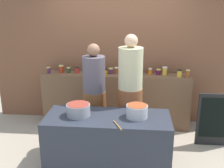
% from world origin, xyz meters
% --- Properties ---
extents(ground, '(12.00, 12.00, 0.00)m').
position_xyz_m(ground, '(0.00, 0.00, 0.00)').
color(ground, tan).
extents(storefront_wall, '(4.80, 0.12, 3.00)m').
position_xyz_m(storefront_wall, '(0.00, 1.45, 1.50)').
color(storefront_wall, brown).
rests_on(storefront_wall, ground).
extents(display_shelf, '(2.70, 0.36, 1.00)m').
position_xyz_m(display_shelf, '(0.00, 1.10, 0.50)').
color(display_shelf, brown).
rests_on(display_shelf, ground).
extents(prep_table, '(1.70, 0.70, 0.79)m').
position_xyz_m(prep_table, '(0.00, -0.30, 0.39)').
color(prep_table, '#2A2F3A').
rests_on(prep_table, ground).
extents(preserve_jar_0, '(0.07, 0.07, 0.11)m').
position_xyz_m(preserve_jar_0, '(-1.23, 1.06, 1.06)').
color(preserve_jar_0, '#4C1F45').
rests_on(preserve_jar_0, display_shelf).
extents(preserve_jar_1, '(0.09, 0.09, 0.14)m').
position_xyz_m(preserve_jar_1, '(-1.01, 1.13, 1.07)').
color(preserve_jar_1, '#A42E19').
rests_on(preserve_jar_1, display_shelf).
extents(preserve_jar_2, '(0.07, 0.07, 0.10)m').
position_xyz_m(preserve_jar_2, '(-0.88, 1.13, 1.05)').
color(preserve_jar_2, '#27452A').
rests_on(preserve_jar_2, display_shelf).
extents(preserve_jar_3, '(0.08, 0.08, 0.11)m').
position_xyz_m(preserve_jar_3, '(-0.72, 1.13, 1.06)').
color(preserve_jar_3, red).
rests_on(preserve_jar_3, display_shelf).
extents(preserve_jar_4, '(0.09, 0.09, 0.14)m').
position_xyz_m(preserve_jar_4, '(-0.47, 1.10, 1.07)').
color(preserve_jar_4, maroon).
rests_on(preserve_jar_4, display_shelf).
extents(preserve_jar_5, '(0.09, 0.09, 0.15)m').
position_xyz_m(preserve_jar_5, '(-0.34, 1.10, 1.08)').
color(preserve_jar_5, '#C9710E').
rests_on(preserve_jar_5, display_shelf).
extents(preserve_jar_6, '(0.08, 0.08, 0.11)m').
position_xyz_m(preserve_jar_6, '(-0.19, 1.06, 1.06)').
color(preserve_jar_6, gold).
rests_on(preserve_jar_6, display_shelf).
extents(preserve_jar_7, '(0.09, 0.09, 0.10)m').
position_xyz_m(preserve_jar_7, '(-0.09, 1.14, 1.05)').
color(preserve_jar_7, '#4F2B51').
rests_on(preserve_jar_7, display_shelf).
extents(preserve_jar_8, '(0.08, 0.08, 0.11)m').
position_xyz_m(preserve_jar_8, '(0.01, 1.17, 1.06)').
color(preserve_jar_8, brown).
rests_on(preserve_jar_8, display_shelf).
extents(preserve_jar_9, '(0.07, 0.07, 0.13)m').
position_xyz_m(preserve_jar_9, '(0.22, 1.06, 1.07)').
color(preserve_jar_9, '#27461E').
rests_on(preserve_jar_9, display_shelf).
extents(preserve_jar_10, '(0.07, 0.07, 0.13)m').
position_xyz_m(preserve_jar_10, '(0.45, 1.14, 1.07)').
color(preserve_jar_10, '#4A2A4D').
rests_on(preserve_jar_10, display_shelf).
extents(preserve_jar_11, '(0.07, 0.07, 0.12)m').
position_xyz_m(preserve_jar_11, '(0.62, 1.15, 1.06)').
color(preserve_jar_11, '#CE6512').
rests_on(preserve_jar_11, display_shelf).
extents(preserve_jar_12, '(0.08, 0.08, 0.10)m').
position_xyz_m(preserve_jar_12, '(0.77, 1.16, 1.05)').
color(preserve_jar_12, '#5A1742').
rests_on(preserve_jar_12, display_shelf).
extents(preserve_jar_13, '(0.09, 0.09, 0.15)m').
position_xyz_m(preserve_jar_13, '(0.88, 1.15, 1.07)').
color(preserve_jar_13, gold).
rests_on(preserve_jar_13, display_shelf).
extents(preserve_jar_14, '(0.09, 0.09, 0.13)m').
position_xyz_m(preserve_jar_14, '(1.12, 1.03, 1.07)').
color(preserve_jar_14, gold).
rests_on(preserve_jar_14, display_shelf).
extents(preserve_jar_15, '(0.07, 0.07, 0.13)m').
position_xyz_m(preserve_jar_15, '(1.26, 1.03, 1.07)').
color(preserve_jar_15, brown).
rests_on(preserve_jar_15, display_shelf).
extents(cooking_pot_left, '(0.32, 0.32, 0.17)m').
position_xyz_m(cooking_pot_left, '(-0.40, -0.30, 0.87)').
color(cooking_pot_left, gray).
rests_on(cooking_pot_left, prep_table).
extents(cooking_pot_center, '(0.29, 0.29, 0.18)m').
position_xyz_m(cooking_pot_center, '(0.39, -0.28, 0.87)').
color(cooking_pot_center, '#B7B7BC').
rests_on(cooking_pot_center, prep_table).
extents(wooden_spoon, '(0.13, 0.25, 0.02)m').
position_xyz_m(wooden_spoon, '(0.15, -0.57, 0.80)').
color(wooden_spoon, '#9E703D').
rests_on(wooden_spoon, prep_table).
extents(cook_with_tongs, '(0.37, 0.37, 1.67)m').
position_xyz_m(cook_with_tongs, '(-0.28, 0.37, 0.76)').
color(cook_with_tongs, brown).
rests_on(cook_with_tongs, ground).
extents(cook_in_cap, '(0.38, 0.38, 1.83)m').
position_xyz_m(cook_in_cap, '(0.28, 0.27, 0.83)').
color(cook_in_cap, brown).
rests_on(cook_in_cap, ground).
extents(chalkboard_sign, '(0.57, 0.05, 0.89)m').
position_xyz_m(chalkboard_sign, '(1.65, 0.49, 0.45)').
color(chalkboard_sign, black).
rests_on(chalkboard_sign, ground).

